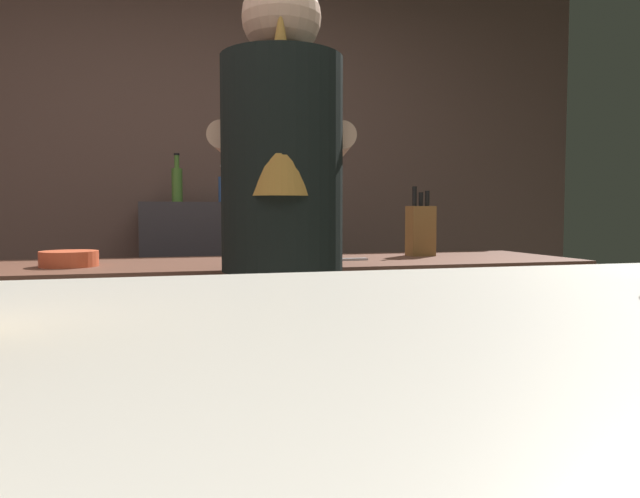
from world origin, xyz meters
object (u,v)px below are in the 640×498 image
object	(u,v)px
mixing_bowl	(69,259)
bottle_hot_sauce	(223,188)
bartender	(282,243)
knife_block	(421,230)
bottle_soy	(177,183)
chefs_knife	(336,260)

from	to	relation	value
mixing_bowl	bottle_hot_sauce	bearing A→B (deg)	61.51
bartender	mixing_bowl	xyz separation A→B (m)	(-0.61, 0.42, -0.06)
bartender	knife_block	size ratio (longest dim) A/B	6.25
bottle_hot_sauce	bottle_soy	bearing A→B (deg)	161.34
bartender	bottle_soy	xyz separation A→B (m)	(-0.23, 1.64, 0.24)
bartender	chefs_knife	bearing A→B (deg)	-21.56
mixing_bowl	chefs_knife	distance (m)	0.90
chefs_knife	bottle_hot_sauce	distance (m)	1.22
bartender	knife_block	bearing A→B (deg)	-37.85
bottle_soy	knife_block	bearing A→B (deg)	-49.68
bottle_hot_sauce	knife_block	bearing A→B (deg)	-55.77
knife_block	mixing_bowl	xyz separation A→B (m)	(-1.30, -0.13, -0.08)
knife_block	mixing_bowl	distance (m)	1.31
mixing_bowl	bottle_hot_sauce	distance (m)	1.32
bottle_hot_sauce	mixing_bowl	bearing A→B (deg)	-118.49
mixing_bowl	chefs_knife	xyz separation A→B (m)	(0.90, -0.02, -0.02)
knife_block	bartender	bearing A→B (deg)	-141.01
chefs_knife	bottle_soy	world-z (taller)	bottle_soy
mixing_bowl	chefs_knife	world-z (taller)	mixing_bowl
bartender	bottle_hot_sauce	world-z (taller)	bartender
mixing_bowl	bottle_hot_sauce	size ratio (longest dim) A/B	0.92
knife_block	chefs_knife	world-z (taller)	knife_block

